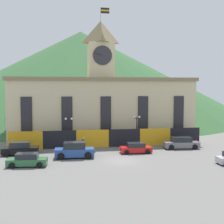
# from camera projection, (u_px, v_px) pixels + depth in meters

# --- Properties ---
(ground_plane) EXTENTS (160.00, 160.00, 0.00)m
(ground_plane) POSITION_uv_depth(u_px,v_px,m) (121.00, 161.00, 39.43)
(ground_plane) COLOR #605E5B
(civic_building) EXTENTS (32.26, 12.50, 23.66)m
(civic_building) POSITION_uv_depth(u_px,v_px,m) (101.00, 105.00, 57.10)
(civic_building) COLOR beige
(civic_building) RESTS_ON ground
(banner_fence) EXTENTS (30.21, 0.12, 2.74)m
(banner_fence) POSITION_uv_depth(u_px,v_px,m) (109.00, 138.00, 48.65)
(banner_fence) COLOR gold
(banner_fence) RESTS_ON ground
(hillside_backdrop) EXTENTS (107.67, 107.67, 28.07)m
(hillside_backdrop) POSITION_uv_depth(u_px,v_px,m) (81.00, 74.00, 104.98)
(hillside_backdrop) COLOR #2D562D
(hillside_backdrop) RESTS_ON ground
(street_lamp_far_left) EXTENTS (1.26, 0.36, 4.61)m
(street_lamp_far_left) POSITION_uv_depth(u_px,v_px,m) (69.00, 125.00, 48.51)
(street_lamp_far_left) COLOR black
(street_lamp_far_left) RESTS_ON ground
(street_lamp_right) EXTENTS (1.26, 0.36, 4.70)m
(street_lamp_right) POSITION_uv_depth(u_px,v_px,m) (137.00, 124.00, 50.37)
(street_lamp_right) COLOR black
(street_lamp_right) RESTS_ON ground
(car_red_sedan) EXTENTS (4.43, 2.19, 1.45)m
(car_red_sedan) POSITION_uv_depth(u_px,v_px,m) (136.00, 148.00, 44.22)
(car_red_sedan) COLOR red
(car_red_sedan) RESTS_ON ground
(car_blue_van) EXTENTS (5.18, 2.55, 2.10)m
(car_blue_van) POSITION_uv_depth(u_px,v_px,m) (74.00, 151.00, 41.05)
(car_blue_van) COLOR #284C99
(car_blue_van) RESTS_ON ground
(car_gray_pickup) EXTENTS (5.45, 2.72, 1.75)m
(car_gray_pickup) POSITION_uv_depth(u_px,v_px,m) (181.00, 143.00, 47.50)
(car_gray_pickup) COLOR slate
(car_gray_pickup) RESTS_ON ground
(car_black_suv) EXTENTS (4.92, 2.41, 1.80)m
(car_black_suv) POSITION_uv_depth(u_px,v_px,m) (20.00, 149.00, 42.93)
(car_black_suv) COLOR black
(car_black_suv) RESTS_ON ground
(car_green_wagon) EXTENTS (4.75, 2.48, 1.55)m
(car_green_wagon) POSITION_uv_depth(u_px,v_px,m) (27.00, 160.00, 36.61)
(car_green_wagon) COLOR #2D663D
(car_green_wagon) RESTS_ON ground
(pedestrian) EXTENTS (0.57, 0.57, 1.86)m
(pedestrian) POSITION_uv_depth(u_px,v_px,m) (83.00, 143.00, 46.66)
(pedestrian) COLOR #33567A
(pedestrian) RESTS_ON ground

